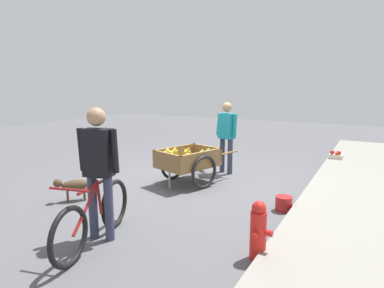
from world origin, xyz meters
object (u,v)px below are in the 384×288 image
(fire_hydrant, at_px, (258,231))
(plastic_bucket, at_px, (284,204))
(bicycle, at_px, (95,217))
(vendor_person, at_px, (227,131))
(cyclist_person, at_px, (99,162))
(apple_crate, at_px, (336,158))
(fruit_cart, at_px, (188,162))
(dog, at_px, (73,185))

(fire_hydrant, distance_m, plastic_bucket, 1.59)
(bicycle, xyz_separation_m, plastic_bucket, (-2.21, 1.71, -0.24))
(vendor_person, bearing_deg, cyclist_person, -1.26)
(fire_hydrant, xyz_separation_m, plastic_bucket, (-1.57, -0.11, -0.22))
(cyclist_person, distance_m, apple_crate, 6.35)
(fruit_cart, height_order, apple_crate, fruit_cart)
(cyclist_person, distance_m, dog, 1.76)
(plastic_bucket, bearing_deg, cyclist_person, -40.24)
(fruit_cart, distance_m, fire_hydrant, 2.94)
(bicycle, relative_size, dog, 2.99)
(fire_hydrant, xyz_separation_m, apple_crate, (-5.45, 0.23, -0.21))
(apple_crate, bearing_deg, cyclist_person, -19.35)
(fire_hydrant, bearing_deg, plastic_bucket, -176.10)
(bicycle, height_order, dog, bicycle)
(vendor_person, relative_size, bicycle, 0.96)
(vendor_person, bearing_deg, apple_crate, 138.71)
(plastic_bucket, relative_size, apple_crate, 0.58)
(fruit_cart, height_order, cyclist_person, cyclist_person)
(plastic_bucket, height_order, apple_crate, apple_crate)
(fruit_cart, relative_size, apple_crate, 4.08)
(cyclist_person, height_order, apple_crate, cyclist_person)
(cyclist_person, height_order, dog, cyclist_person)
(fruit_cart, relative_size, plastic_bucket, 7.10)
(vendor_person, bearing_deg, fire_hydrant, 29.25)
(vendor_person, xyz_separation_m, bicycle, (3.80, -0.04, -0.57))
(fruit_cart, relative_size, cyclist_person, 1.09)
(bicycle, distance_m, plastic_bucket, 2.80)
(cyclist_person, distance_m, plastic_bucket, 2.84)
(vendor_person, distance_m, fire_hydrant, 3.67)
(bicycle, xyz_separation_m, dog, (-0.91, -1.45, -0.08))
(fruit_cart, relative_size, fire_hydrant, 2.68)
(fruit_cart, relative_size, bicycle, 1.11)
(vendor_person, distance_m, dog, 3.32)
(vendor_person, relative_size, dog, 2.86)
(cyclist_person, bearing_deg, fire_hydrant, 104.82)
(bicycle, height_order, plastic_bucket, bicycle)
(fruit_cart, relative_size, dog, 3.31)
(cyclist_person, relative_size, plastic_bucket, 6.49)
(bicycle, bearing_deg, fire_hydrant, 109.36)
(fruit_cart, height_order, vendor_person, vendor_person)
(fire_hydrant, height_order, apple_crate, fire_hydrant)
(cyclist_person, relative_size, dog, 3.03)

